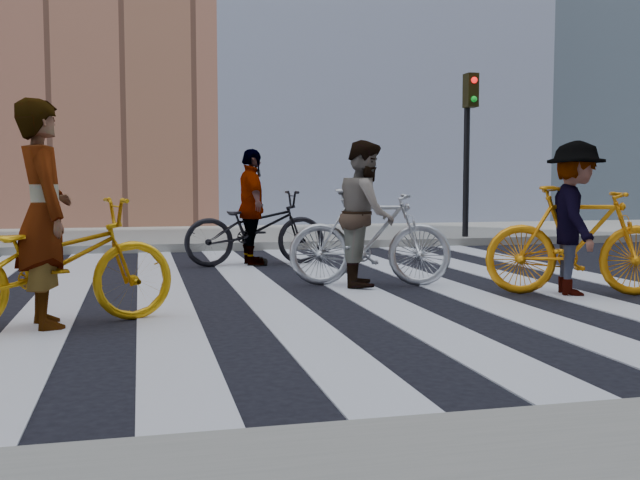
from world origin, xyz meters
name	(u,v)px	position (x,y,z in m)	size (l,w,h in m)	color
ground	(309,291)	(0.00, 0.00, 0.00)	(100.00, 100.00, 0.00)	black
sidewalk_far	(231,236)	(0.00, 7.50, 0.07)	(100.00, 5.00, 0.15)	gray
zebra_crosswalk	(309,291)	(0.00, 0.00, 0.01)	(8.25, 10.00, 0.01)	silver
traffic_signal	(469,128)	(4.40, 5.32, 2.28)	(0.22, 0.42, 3.33)	black
bike_yellow_left	(51,263)	(-2.63, -1.52, 0.56)	(0.74, 2.13, 1.12)	#E6A10C
bike_silver_mid	(370,237)	(0.80, 0.25, 0.59)	(0.55, 1.95, 1.17)	#B6B9C1
bike_yellow_right	(578,241)	(2.83, -0.97, 0.61)	(0.57, 2.02, 1.21)	orange
bike_dark_rear	(255,228)	(-0.21, 2.73, 0.56)	(0.74, 2.12, 1.11)	black
rider_left	(44,214)	(-2.68, -1.52, 0.98)	(0.72, 0.47, 1.97)	slate
rider_mid	(366,214)	(0.75, 0.25, 0.87)	(0.85, 0.66, 1.75)	slate
rider_right	(575,219)	(2.78, -0.97, 0.85)	(1.10, 0.63, 1.70)	slate
rider_rear	(252,207)	(-0.26, 2.73, 0.87)	(1.02, 0.42, 1.74)	slate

